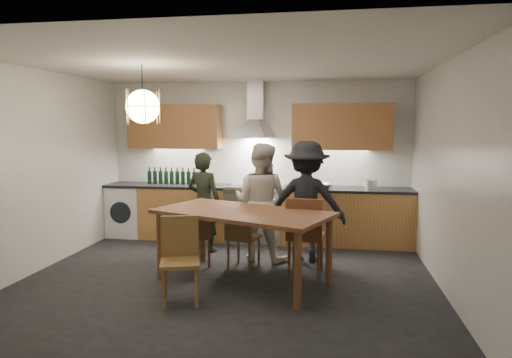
% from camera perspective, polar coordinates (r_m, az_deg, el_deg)
% --- Properties ---
extents(ground, '(5.00, 5.00, 0.00)m').
position_cam_1_polar(ground, '(5.74, -3.51, -12.39)').
color(ground, black).
rests_on(ground, ground).
extents(room_shell, '(5.02, 4.52, 2.61)m').
position_cam_1_polar(room_shell, '(5.43, -3.64, 4.89)').
color(room_shell, white).
rests_on(room_shell, ground).
extents(counter_run, '(5.00, 0.62, 0.90)m').
position_cam_1_polar(counter_run, '(7.47, -0.01, -4.33)').
color(counter_run, tan).
rests_on(counter_run, ground).
extents(range_stove, '(0.90, 0.60, 0.92)m').
position_cam_1_polar(range_stove, '(7.47, -0.19, -4.39)').
color(range_stove, silver).
rests_on(range_stove, ground).
extents(wall_fixtures, '(4.30, 0.54, 1.10)m').
position_cam_1_polar(wall_fixtures, '(7.46, -0.04, 6.64)').
color(wall_fixtures, '#B77946').
rests_on(wall_fixtures, ground).
extents(pendant_lamp, '(0.43, 0.43, 0.70)m').
position_cam_1_polar(pendant_lamp, '(5.65, -13.95, 8.77)').
color(pendant_lamp, black).
rests_on(pendant_lamp, ground).
extents(dining_table, '(2.29, 1.71, 0.87)m').
position_cam_1_polar(dining_table, '(5.45, -1.69, -5.05)').
color(dining_table, brown).
rests_on(dining_table, ground).
extents(chair_back_left, '(0.46, 0.46, 0.83)m').
position_cam_1_polar(chair_back_left, '(6.17, -7.33, -6.51)').
color(chair_back_left, brown).
rests_on(chair_back_left, ground).
extents(chair_back_mid, '(0.46, 0.46, 0.83)m').
position_cam_1_polar(chair_back_mid, '(6.01, -1.87, -6.77)').
color(chair_back_mid, brown).
rests_on(chair_back_mid, ground).
extents(chair_back_right, '(0.48, 0.48, 0.99)m').
position_cam_1_polar(chair_back_right, '(5.74, 6.15, -6.50)').
color(chair_back_right, brown).
rests_on(chair_back_right, ground).
extents(chair_front, '(0.52, 0.52, 0.90)m').
position_cam_1_polar(chair_front, '(5.01, -9.49, -9.11)').
color(chair_front, brown).
rests_on(chair_front, ground).
extents(person_left, '(0.62, 0.49, 1.49)m').
position_cam_1_polar(person_left, '(6.84, -6.51, -2.87)').
color(person_left, black).
rests_on(person_left, ground).
extents(person_mid, '(0.93, 0.80, 1.64)m').
position_cam_1_polar(person_mid, '(6.37, 0.61, -2.86)').
color(person_mid, beige).
rests_on(person_mid, ground).
extents(person_right, '(1.09, 0.65, 1.67)m').
position_cam_1_polar(person_right, '(6.33, 6.32, -2.83)').
color(person_right, black).
rests_on(person_right, ground).
extents(mixing_bowl, '(0.39, 0.39, 0.08)m').
position_cam_1_polar(mixing_bowl, '(7.21, 8.28, -0.85)').
color(mixing_bowl, '#ACACB0').
rests_on(mixing_bowl, counter_run).
extents(stock_pot, '(0.19, 0.19, 0.13)m').
position_cam_1_polar(stock_pot, '(7.33, 14.15, -0.68)').
color(stock_pot, silver).
rests_on(stock_pot, counter_run).
extents(wine_bottles, '(0.85, 0.07, 0.28)m').
position_cam_1_polar(wine_bottles, '(7.80, -10.50, 0.39)').
color(wine_bottles, black).
rests_on(wine_bottles, counter_run).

